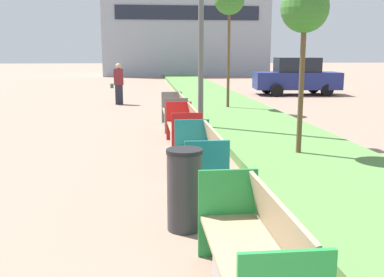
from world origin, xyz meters
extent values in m
cube|color=#568442|center=(3.20, 12.00, 0.09)|extent=(2.80, 120.00, 0.18)
cube|color=#939EAD|center=(4.00, 43.62, 4.98)|extent=(14.89, 6.71, 9.96)
cube|color=#1E2333|center=(4.00, 40.21, 5.48)|extent=(12.51, 0.08, 1.20)
cube|color=tan|center=(0.90, 3.78, 0.44)|extent=(0.58, 1.89, 0.05)
cube|color=tan|center=(1.17, 3.78, 0.70)|extent=(0.14, 1.81, 0.48)
cube|color=#238C3D|center=(0.90, 4.74, 0.47)|extent=(0.62, 0.04, 0.94)
cube|color=#9E9B96|center=(0.90, 7.26, 0.21)|extent=(0.52, 0.60, 0.42)
cube|color=tan|center=(0.90, 7.26, 0.44)|extent=(0.58, 1.92, 0.05)
cube|color=tan|center=(1.17, 7.26, 0.70)|extent=(0.14, 1.84, 0.48)
cube|color=#197A7F|center=(0.90, 6.28, 0.47)|extent=(0.62, 0.04, 0.94)
cube|color=#197A7F|center=(0.90, 8.24, 0.47)|extent=(0.62, 0.04, 0.94)
cube|color=#9E9B96|center=(0.90, 10.18, 0.21)|extent=(0.52, 0.60, 0.42)
cube|color=tan|center=(0.90, 10.18, 0.44)|extent=(0.58, 2.02, 0.05)
cube|color=tan|center=(1.17, 10.18, 0.70)|extent=(0.14, 1.94, 0.48)
cube|color=red|center=(0.90, 9.15, 0.47)|extent=(0.62, 0.04, 0.94)
cube|color=red|center=(0.90, 11.21, 0.47)|extent=(0.62, 0.04, 0.94)
cube|color=#9E9B96|center=(0.90, 13.05, 0.21)|extent=(0.52, 0.60, 0.42)
cube|color=tan|center=(0.90, 13.05, 0.44)|extent=(0.58, 1.88, 0.05)
cube|color=tan|center=(1.17, 13.05, 0.70)|extent=(0.14, 1.81, 0.48)
cube|color=slate|center=(0.90, 12.08, 0.47)|extent=(0.62, 0.04, 0.94)
cube|color=slate|center=(0.90, 14.01, 0.47)|extent=(0.62, 0.04, 0.94)
cylinder|color=#2D2D30|center=(0.52, 5.51, 0.47)|extent=(0.42, 0.42, 0.95)
cylinder|color=black|center=(0.52, 5.51, 0.97)|extent=(0.44, 0.44, 0.05)
cylinder|color=brown|center=(3.07, 8.72, 1.34)|extent=(0.10, 0.10, 2.68)
sphere|color=#38702D|center=(3.07, 8.72, 2.92)|extent=(0.90, 0.90, 0.90)
cylinder|color=brown|center=(3.07, 16.24, 1.81)|extent=(0.10, 0.10, 3.63)
cube|color=#232633|center=(-0.95, 19.05, 0.40)|extent=(0.30, 0.22, 0.81)
cube|color=maroon|center=(-0.95, 19.05, 1.13)|extent=(0.38, 0.24, 0.65)
sphere|color=tan|center=(-0.95, 19.05, 1.57)|extent=(0.22, 0.22, 0.22)
cube|color=#236051|center=(-1.23, 19.05, 0.77)|extent=(0.12, 0.20, 0.18)
cube|color=navy|center=(7.72, 22.40, 0.72)|extent=(4.34, 2.13, 0.84)
cube|color=black|center=(7.72, 22.40, 1.50)|extent=(2.23, 1.73, 0.72)
cylinder|color=black|center=(8.98, 21.50, 0.30)|extent=(0.60, 0.20, 0.60)
cylinder|color=black|center=(8.98, 23.30, 0.30)|extent=(0.60, 0.20, 0.60)
cylinder|color=black|center=(6.46, 21.50, 0.30)|extent=(0.60, 0.20, 0.60)
cylinder|color=black|center=(6.46, 23.30, 0.30)|extent=(0.60, 0.20, 0.60)
camera|label=1|loc=(0.05, 0.36, 2.12)|focal=42.00mm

